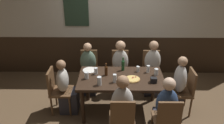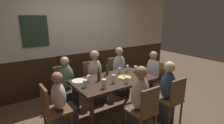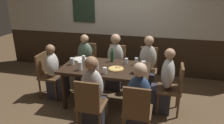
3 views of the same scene
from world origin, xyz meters
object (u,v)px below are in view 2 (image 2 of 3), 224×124
(condiment_caddy, at_px, (141,74))
(chair_right_near, at_px, (172,98))
(person_right_far, at_px, (120,75))
(beer_bottle_green, at_px, (107,70))
(pint_glass_amber, at_px, (89,79))
(tumbler_short, at_px, (120,71))
(chair_head_east, at_px, (155,79))
(chair_right_far, at_px, (116,73))
(beer_bottle_brown, at_px, (99,76))
(chair_head_west, at_px, (52,108))
(pint_glass_stout, at_px, (85,84))
(beer_glass_half, at_px, (127,80))
(pizza, at_px, (124,77))
(person_head_west, at_px, (63,108))
(pint_glass_pale, at_px, (135,69))
(dining_table, at_px, (114,83))
(tumbler_water, at_px, (114,79))
(person_right_near, at_px, (165,95))
(person_mid_far, at_px, (96,80))
(person_head_east, at_px, (151,81))
(chair_mid_near, at_px, (145,109))
(plate_white_large, at_px, (79,81))
(highball_clear, at_px, (127,69))
(person_mid_near, at_px, (138,105))
(chair_mid_far, at_px, (93,78))
(chair_left_far, at_px, (64,84))
(person_left_far, at_px, (67,88))

(condiment_caddy, bearing_deg, chair_right_near, -80.04)
(person_right_far, bearing_deg, beer_bottle_green, -147.71)
(person_right_far, distance_m, pint_glass_amber, 1.32)
(tumbler_short, bearing_deg, chair_right_near, -71.94)
(chair_head_east, bearing_deg, chair_right_far, 120.73)
(person_right_far, height_order, pint_glass_amber, person_right_far)
(beer_bottle_brown, bearing_deg, chair_head_west, -174.65)
(pint_glass_amber, bearing_deg, pint_glass_stout, -132.54)
(chair_right_far, xyz_separation_m, tumbler_short, (-0.36, -0.62, 0.29))
(beer_glass_half, height_order, beer_bottle_green, beer_bottle_green)
(chair_head_east, bearing_deg, pizza, -175.57)
(person_head_west, relative_size, pint_glass_pale, 8.61)
(dining_table, distance_m, tumbler_water, 0.26)
(chair_head_east, relative_size, person_right_near, 0.77)
(person_mid_far, height_order, beer_glass_half, person_mid_far)
(person_head_east, distance_m, pint_glass_pale, 0.50)
(person_head_west, height_order, pint_glass_amber, person_head_west)
(person_right_near, height_order, pint_glass_stout, person_right_near)
(chair_mid_near, relative_size, chair_right_far, 1.00)
(person_mid_far, height_order, plate_white_large, person_mid_far)
(pint_glass_pale, height_order, plate_white_large, pint_glass_pale)
(dining_table, relative_size, person_mid_far, 1.32)
(person_right_far, relative_size, beer_bottle_green, 4.45)
(beer_glass_half, xyz_separation_m, beer_bottle_brown, (-0.34, 0.39, 0.04))
(chair_head_east, bearing_deg, beer_bottle_green, 165.86)
(dining_table, relative_size, chair_right_near, 1.76)
(dining_table, bearing_deg, plate_white_large, 155.89)
(person_head_east, bearing_deg, highball_clear, 157.99)
(person_right_near, distance_m, person_mid_near, 0.68)
(chair_mid_far, xyz_separation_m, person_head_west, (-1.03, -0.86, -0.05))
(person_mid_near, relative_size, pint_glass_amber, 9.14)
(chair_head_east, height_order, beer_glass_half, chair_head_east)
(person_mid_near, bearing_deg, beer_glass_half, 79.90)
(pint_glass_amber, bearing_deg, tumbler_short, 8.25)
(chair_head_east, relative_size, person_head_west, 0.82)
(chair_left_far, height_order, highball_clear, chair_left_far)
(chair_head_west, height_order, person_mid_near, person_mid_near)
(person_left_far, distance_m, pint_glass_amber, 0.69)
(person_left_far, xyz_separation_m, beer_bottle_brown, (0.41, -0.61, 0.36))
(chair_head_east, height_order, person_mid_far, person_mid_far)
(person_head_west, xyz_separation_m, pizza, (1.23, -0.08, 0.30))
(pint_glass_amber, distance_m, tumbler_water, 0.46)
(tumbler_water, height_order, beer_glass_half, tumbler_water)
(tumbler_short, bearing_deg, chair_left_far, 148.47)
(chair_head_west, relative_size, person_left_far, 0.78)
(tumbler_water, relative_size, beer_bottle_green, 0.57)
(chair_right_far, bearing_deg, pizza, -117.21)
(person_mid_far, distance_m, person_left_far, 0.68)
(person_mid_near, distance_m, beer_glass_half, 0.49)
(chair_left_far, relative_size, condiment_caddy, 8.00)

